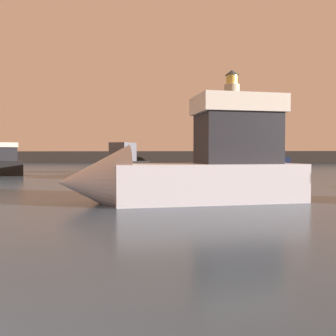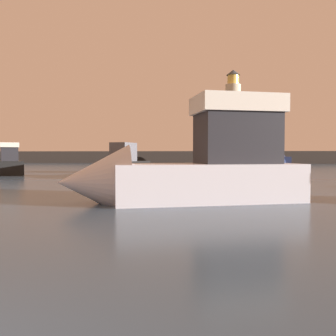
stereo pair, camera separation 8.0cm
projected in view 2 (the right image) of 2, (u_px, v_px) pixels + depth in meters
ground_plane at (184, 172)px, 36.13m from camera, size 220.00×220.00×0.00m
breakwater at (198, 157)px, 70.51m from camera, size 92.81×5.03×2.35m
lighthouse at (233, 113)px, 69.37m from camera, size 2.89×2.89×15.50m
motorboat_0 at (262, 160)px, 29.34m from camera, size 4.14×9.81×5.05m
motorboat_1 at (183, 168)px, 13.40m from camera, size 9.22×5.34×4.49m
motorboat_5 at (129, 166)px, 28.47m from camera, size 3.24×7.19×2.84m
motorboat_6 at (9, 164)px, 33.15m from camera, size 6.01×7.83×3.09m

